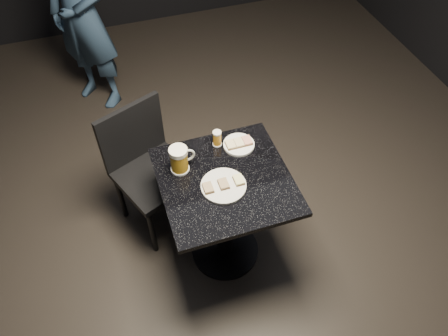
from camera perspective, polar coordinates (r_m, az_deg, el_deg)
The scene contains 10 objects.
floor at distance 2.96m, azimuth 0.12°, elevation -10.72°, with size 6.00×6.00×0.00m, color black.
plate_large at distance 2.31m, azimuth -0.06°, elevation -2.34°, with size 0.24×0.24×0.01m, color silver.
plate_small at distance 2.51m, azimuth 1.94°, elevation 3.07°, with size 0.18×0.18×0.01m, color white.
patron at distance 3.70m, azimuth -18.10°, elevation 18.47°, with size 0.59×0.38×1.60m, color navy.
table at distance 2.53m, azimuth 0.14°, elevation -4.95°, with size 0.70×0.70×0.75m.
beer_mug at distance 2.34m, azimuth -5.82°, elevation 1.15°, with size 0.15×0.10×0.16m.
beer_tumbler at distance 2.48m, azimuth -0.91°, elevation 3.91°, with size 0.05×0.05×0.10m.
chair at distance 2.79m, azimuth -10.01°, elevation 0.54°, with size 0.57×0.57×0.89m.
canapes_on_plate_large at distance 2.29m, azimuth -0.06°, elevation -2.09°, with size 0.22×0.07×0.02m.
canapes_on_plate_small at distance 2.49m, azimuth 1.95°, elevation 3.33°, with size 0.15×0.07×0.02m.
Camera 1 is at (-0.47, -1.41, 2.56)m, focal length 35.00 mm.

